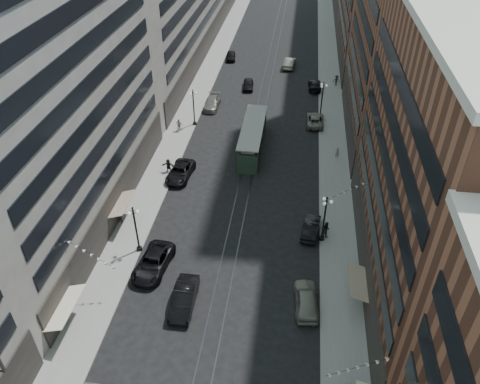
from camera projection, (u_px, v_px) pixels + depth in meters
The scene contains 29 objects.
ground at pixel (260, 114), 72.24m from camera, with size 220.00×220.00×0.00m, color black.
sidewalk_west at pixel (203, 83), 81.33m from camera, with size 4.00×180.00×0.15m, color gray.
sidewalk_east at pixel (330, 90), 79.01m from camera, with size 4.00×180.00×0.15m, color gray.
rail_west at pixel (261, 87), 80.28m from camera, with size 0.12×180.00×0.02m, color #2D2D33.
rail_east at pixel (270, 87), 80.13m from camera, with size 0.12×180.00×0.02m, color #2D2D33.
building_west_mid at pixel (57, 99), 44.19m from camera, with size 8.00×36.00×28.00m, color #9F998D.
building_east_mid at pixel (434, 172), 37.80m from camera, with size 8.00×30.00×24.00m, color brown.
lamppost_sw_far at pixel (136, 228), 45.85m from camera, with size 1.03×1.14×5.52m.
lamppost_sw_mid at pixel (194, 106), 67.38m from camera, with size 1.03×1.14×5.52m.
lamppost_se_far at pixel (324, 217), 47.10m from camera, with size 1.03×1.14×5.52m.
lamppost_se_mid at pixel (322, 98), 69.43m from camera, with size 1.03×1.14×5.52m.
streetcar at pixel (253, 139), 62.80m from camera, with size 2.81×12.69×3.51m.
car_2 at pixel (153, 263), 45.14m from camera, with size 2.76×5.98×1.66m, color black.
car_4 at pixel (306, 300), 41.43m from camera, with size 2.01×5.00×1.70m, color slate.
car_5 at pixel (184, 298), 41.52m from camera, with size 1.87×5.36×1.76m, color black.
pedestrian_2 at pixel (120, 217), 50.48m from camera, with size 0.80×0.44×1.64m, color black.
car_7 at pixel (180, 172), 57.84m from camera, with size 2.60×5.63×1.57m, color black.
car_8 at pixel (212, 103), 73.44m from camera, with size 2.20×5.41×1.57m, color #66645B.
car_9 at pixel (231, 56), 90.13m from camera, with size 1.73×4.30×1.47m, color black.
car_10 at pixel (311, 228), 49.41m from camera, with size 1.60×4.60×1.52m, color black.
car_11 at pixel (315, 120), 69.03m from camera, with size 2.42×5.25×1.46m, color slate.
car_12 at pixel (315, 85), 79.17m from camera, with size 2.07×5.09×1.48m, color black.
car_13 at pixel (248, 85), 79.29m from camera, with size 1.73×4.30×1.46m, color black.
car_14 at pixel (290, 63), 86.92m from camera, with size 1.80×5.17×1.70m, color gray.
pedestrian_5 at pixel (168, 166), 58.53m from camera, with size 1.66×0.48×1.79m, color black.
pedestrian_6 at pixel (179, 125), 67.01m from camera, with size 1.10×0.50×1.88m, color #B0A292.
pedestrian_7 at pixel (326, 229), 48.81m from camera, with size 0.87×0.48×1.79m, color black.
pedestrian_8 at pixel (337, 152), 61.27m from camera, with size 0.58×0.38×1.59m, color #A19A86.
pedestrian_9 at pixel (336, 80), 79.85m from camera, with size 1.18×0.49×1.82m, color black.
Camera 1 is at (5.52, -5.16, 33.15)m, focal length 35.00 mm.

